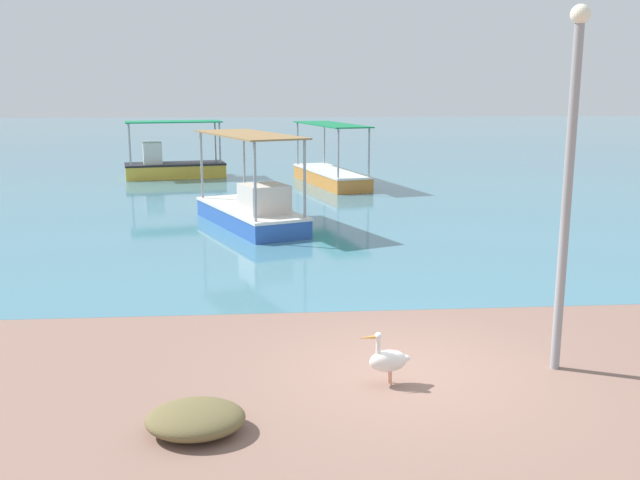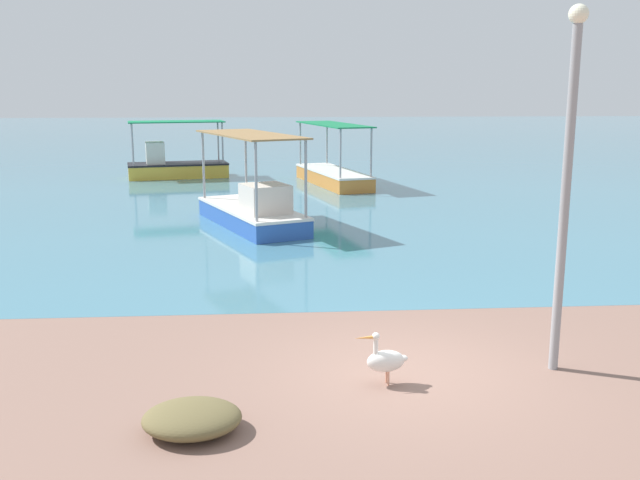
{
  "view_description": "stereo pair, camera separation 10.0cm",
  "coord_description": "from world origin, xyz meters",
  "px_view_note": "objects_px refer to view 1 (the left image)",
  "views": [
    {
      "loc": [
        -2.11,
        -9.99,
        4.22
      ],
      "look_at": [
        -0.91,
        5.11,
        0.96
      ],
      "focal_mm": 40.0,
      "sensor_mm": 36.0,
      "label": 1
    },
    {
      "loc": [
        -2.01,
        -9.99,
        4.22
      ],
      "look_at": [
        -0.91,
        5.11,
        0.96
      ],
      "focal_mm": 40.0,
      "sensor_mm": 36.0,
      "label": 2
    }
  ],
  "objects_px": {
    "fishing_boat_far_left": "(331,173)",
    "fishing_boat_center": "(172,165)",
    "lamp_post": "(569,171)",
    "net_pile": "(196,419)",
    "pelican": "(388,360)",
    "fishing_boat_outer": "(252,208)"
  },
  "relations": [
    {
      "from": "fishing_boat_outer",
      "to": "pelican",
      "type": "height_order",
      "value": "fishing_boat_outer"
    },
    {
      "from": "fishing_boat_outer",
      "to": "pelican",
      "type": "bearing_deg",
      "value": -80.09
    },
    {
      "from": "pelican",
      "to": "net_pile",
      "type": "distance_m",
      "value": 2.93
    },
    {
      "from": "fishing_boat_outer",
      "to": "lamp_post",
      "type": "relative_size",
      "value": 1.05
    },
    {
      "from": "fishing_boat_outer",
      "to": "fishing_boat_far_left",
      "type": "xyz_separation_m",
      "value": [
        3.31,
        9.49,
        -0.08
      ]
    },
    {
      "from": "lamp_post",
      "to": "pelican",
      "type": "bearing_deg",
      "value": -171.47
    },
    {
      "from": "fishing_boat_far_left",
      "to": "lamp_post",
      "type": "xyz_separation_m",
      "value": [
        1.46,
        -21.17,
        2.51
      ]
    },
    {
      "from": "fishing_boat_outer",
      "to": "pelican",
      "type": "relative_size",
      "value": 6.96
    },
    {
      "from": "lamp_post",
      "to": "net_pile",
      "type": "bearing_deg",
      "value": -162.53
    },
    {
      "from": "net_pile",
      "to": "lamp_post",
      "type": "bearing_deg",
      "value": 17.47
    },
    {
      "from": "fishing_boat_center",
      "to": "lamp_post",
      "type": "bearing_deg",
      "value": -70.22
    },
    {
      "from": "fishing_boat_far_left",
      "to": "fishing_boat_center",
      "type": "height_order",
      "value": "fishing_boat_far_left"
    },
    {
      "from": "fishing_boat_outer",
      "to": "fishing_boat_center",
      "type": "relative_size",
      "value": 1.14
    },
    {
      "from": "fishing_boat_far_left",
      "to": "pelican",
      "type": "distance_m",
      "value": 21.61
    },
    {
      "from": "fishing_boat_center",
      "to": "net_pile",
      "type": "xyz_separation_m",
      "value": [
        3.42,
        -25.9,
        -0.44
      ]
    },
    {
      "from": "fishing_boat_center",
      "to": "pelican",
      "type": "distance_m",
      "value": 25.37
    },
    {
      "from": "fishing_boat_far_left",
      "to": "net_pile",
      "type": "height_order",
      "value": "fishing_boat_far_left"
    },
    {
      "from": "pelican",
      "to": "net_pile",
      "type": "height_order",
      "value": "pelican"
    },
    {
      "from": "lamp_post",
      "to": "net_pile",
      "type": "height_order",
      "value": "lamp_post"
    },
    {
      "from": "pelican",
      "to": "lamp_post",
      "type": "height_order",
      "value": "lamp_post"
    },
    {
      "from": "fishing_boat_center",
      "to": "net_pile",
      "type": "relative_size",
      "value": 3.94
    },
    {
      "from": "pelican",
      "to": "net_pile",
      "type": "bearing_deg",
      "value": -154.33
    }
  ]
}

